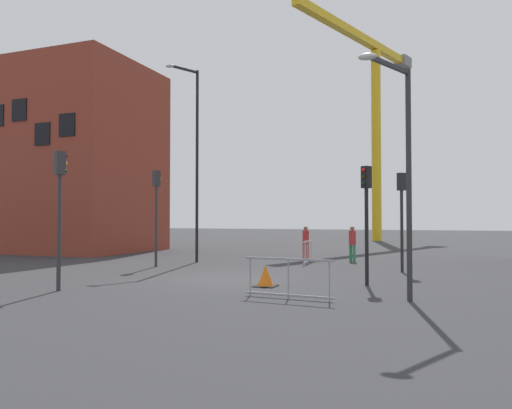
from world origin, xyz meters
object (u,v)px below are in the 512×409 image
at_px(streetlamp_tall, 194,151).
at_px(pedestrian_walking, 306,240).
at_px(traffic_light_near, 60,197).
at_px(traffic_cone_on_verge, 266,276).
at_px(traffic_light_crosswalk, 402,205).
at_px(traffic_light_verge, 366,205).
at_px(pedestrian_waiting, 352,241).
at_px(construction_crane, 373,100).
at_px(traffic_light_far, 156,203).
at_px(streetlamp_short, 402,157).

relative_size(streetlamp_tall, pedestrian_walking, 5.47).
bearing_deg(traffic_light_near, traffic_cone_on_verge, 29.47).
relative_size(traffic_light_near, traffic_light_crosswalk, 1.04).
xyz_separation_m(traffic_light_near, traffic_light_verge, (8.33, 4.38, -0.19)).
bearing_deg(pedestrian_walking, pedestrian_waiting, -23.69).
height_order(construction_crane, streetlamp_tall, construction_crane).
relative_size(streetlamp_tall, traffic_light_far, 2.21).
bearing_deg(pedestrian_waiting, traffic_light_crosswalk, -57.18).
distance_m(traffic_light_far, traffic_light_verge, 10.04).
height_order(streetlamp_tall, traffic_light_near, streetlamp_tall).
bearing_deg(traffic_light_crosswalk, pedestrian_walking, 135.22).
relative_size(construction_crane, traffic_light_verge, 5.14).
distance_m(traffic_light_crosswalk, pedestrian_walking, 7.74).
height_order(traffic_light_far, pedestrian_walking, traffic_light_far).
bearing_deg(construction_crane, pedestrian_waiting, -85.29).
height_order(construction_crane, traffic_light_crosswalk, construction_crane).
distance_m(traffic_light_crosswalk, traffic_cone_on_verge, 7.28).
relative_size(traffic_light_verge, pedestrian_walking, 2.21).
height_order(streetlamp_tall, pedestrian_waiting, streetlamp_tall).
bearing_deg(streetlamp_tall, pedestrian_waiting, 24.21).
bearing_deg(streetlamp_short, pedestrian_walking, 115.01).
height_order(traffic_light_far, traffic_cone_on_verge, traffic_light_far).
bearing_deg(traffic_light_verge, streetlamp_short, -65.55).
bearing_deg(pedestrian_walking, streetlamp_tall, -135.30).
xyz_separation_m(streetlamp_tall, traffic_light_verge, (9.04, -5.41, -2.85)).
relative_size(traffic_light_crosswalk, traffic_light_verge, 1.04).
bearing_deg(pedestrian_walking, construction_crane, 87.93).
bearing_deg(construction_crane, traffic_light_near, -97.14).
bearing_deg(traffic_light_near, traffic_light_crosswalk, 44.24).
bearing_deg(traffic_light_verge, pedestrian_waiting, 102.51).
bearing_deg(traffic_cone_on_verge, pedestrian_walking, 98.49).
bearing_deg(streetlamp_tall, traffic_light_verge, -30.92).
bearing_deg(construction_crane, traffic_light_far, -101.38).
bearing_deg(traffic_light_near, traffic_light_verge, 27.73).
bearing_deg(pedestrian_waiting, construction_crane, 94.71).
height_order(streetlamp_short, pedestrian_waiting, streetlamp_short).
bearing_deg(traffic_cone_on_verge, traffic_light_verge, 24.41).
xyz_separation_m(pedestrian_walking, traffic_cone_on_verge, (1.66, -11.14, -0.68)).
relative_size(construction_crane, pedestrian_waiting, 11.15).
bearing_deg(streetlamp_short, streetlamp_tall, 141.22).
distance_m(streetlamp_short, pedestrian_walking, 14.28).
xyz_separation_m(streetlamp_tall, pedestrian_walking, (4.43, 4.39, -4.41)).
xyz_separation_m(streetlamp_tall, traffic_cone_on_verge, (6.09, -6.75, -5.09)).
bearing_deg(traffic_light_verge, traffic_light_far, 163.00).
relative_size(construction_crane, streetlamp_tall, 2.08).
bearing_deg(construction_crane, traffic_light_crosswalk, -80.45).
relative_size(streetlamp_tall, traffic_light_crosswalk, 2.39).
distance_m(streetlamp_tall, traffic_light_verge, 10.91).
bearing_deg(streetlamp_tall, traffic_light_near, -85.86).
height_order(construction_crane, pedestrian_waiting, construction_crane).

